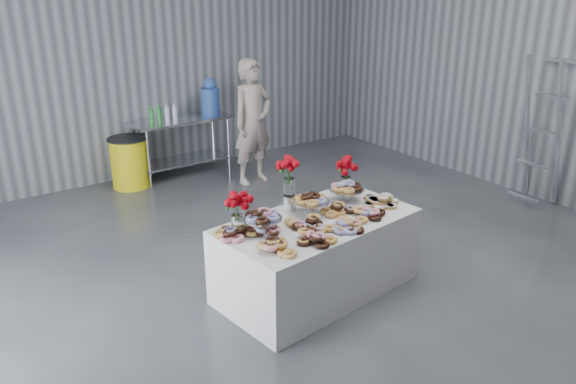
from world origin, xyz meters
The scene contains 17 objects.
ground centered at (0.00, 0.00, 0.00)m, with size 9.00×9.00×0.00m, color #34373C.
room_walls centered at (-0.27, 0.07, 2.64)m, with size 8.04×9.04×4.02m.
display_table centered at (-0.04, 0.23, 0.38)m, with size 1.90×1.00×0.75m, color white.
prep_table centered at (0.38, 4.10, 0.62)m, with size 1.50×0.60×0.90m.
donut_mounds centered at (-0.04, 0.18, 0.80)m, with size 1.80×0.80×0.09m, color gold, non-canonical shape.
cake_stand_left centered at (-0.60, 0.32, 0.89)m, with size 0.36×0.36×0.17m.
cake_stand_mid centered at (-0.01, 0.39, 0.89)m, with size 0.36×0.36×0.17m.
cake_stand_right centered at (0.49, 0.45, 0.89)m, with size 0.36×0.36×0.17m.
danish_pile centered at (0.72, 0.17, 0.81)m, with size 0.48×0.48×0.11m, color silver, non-canonical shape.
bouquet_left centered at (-0.81, 0.40, 1.05)m, with size 0.26×0.26×0.42m.
bouquet_right centered at (0.62, 0.61, 1.05)m, with size 0.26×0.26×0.42m.
bouquet_center centered at (-0.13, 0.58, 1.13)m, with size 0.26×0.26×0.57m.
water_jug centered at (0.88, 4.10, 1.15)m, with size 0.28×0.28×0.55m.
drink_bottles centered at (0.06, 4.00, 1.04)m, with size 0.54×0.08×0.27m, color #268C33, non-canonical shape.
person centered at (1.12, 3.26, 0.91)m, with size 0.66×0.44×1.82m, color #CC8C93.
trash_barrel centered at (-0.47, 4.10, 0.37)m, with size 0.57×0.57×0.73m.
stepladder centered at (3.75, 0.36, 1.00)m, with size 0.24×0.50×2.00m, color silver, non-canonical shape.
Camera 1 is at (-3.04, -3.54, 2.87)m, focal length 35.00 mm.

